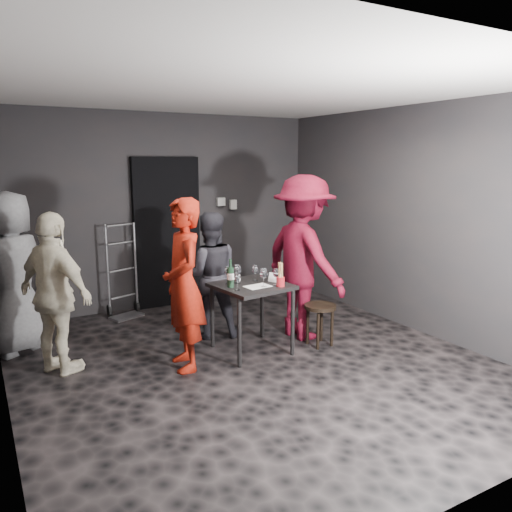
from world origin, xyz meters
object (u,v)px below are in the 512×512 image
hand_truck (124,300)px  bystander_grey (11,260)px  woman_black (210,276)px  tasting_table (252,293)px  bystander_cream (55,290)px  man_maroon (304,236)px  wine_bottle (230,276)px  stool (320,313)px  server_red (183,273)px  breadstick_cup (280,275)px

hand_truck → bystander_grey: (-1.35, -0.69, 0.79)m
woman_black → bystander_grey: bearing=2.4°
hand_truck → bystander_grey: 1.71m
hand_truck → woman_black: size_ratio=0.86×
tasting_table → bystander_cream: bystander_cream is taller
man_maroon → wine_bottle: 1.06m
wine_bottle → stool: bearing=-13.0°
server_red → bystander_cream: bearing=-106.2°
hand_truck → tasting_table: hand_truck is taller
stool → bystander_cream: bystander_cream is taller
man_maroon → bystander_grey: man_maroon is taller
hand_truck → wine_bottle: (0.62, -1.93, 0.64)m
woman_black → stool: bearing=154.8°
server_red → breadstick_cup: 1.03m
bystander_cream → hand_truck: bearing=-65.4°
woman_black → man_maroon: bearing=168.1°
stool → server_red: size_ratio=0.24×
hand_truck → woman_black: bearing=-81.1°
wine_bottle → breadstick_cup: size_ratio=1.09×
bystander_cream → stool: bearing=-134.8°
tasting_table → wine_bottle: 0.33m
tasting_table → stool: tasting_table is taller
woman_black → tasting_table: bearing=124.0°
stool → hand_truck: bearing=126.8°
man_maroon → wine_bottle: man_maroon is taller
woman_black → man_maroon: size_ratio=0.61×
hand_truck → bystander_cream: bystander_cream is taller
stool → bystander_cream: size_ratio=0.28×
woman_black → man_maroon: (0.94, -0.55, 0.47)m
tasting_table → woman_black: size_ratio=0.52×
woman_black → man_maroon: 1.19m
bystander_cream → tasting_table: bearing=-133.8°
server_red → wine_bottle: 0.55m
tasting_table → breadstick_cup: bearing=-45.1°
hand_truck → stool: (1.62, -2.16, 0.15)m
bystander_cream → breadstick_cup: size_ratio=6.12×
hand_truck → wine_bottle: bearing=-91.5°
woman_black → breadstick_cup: (0.41, -0.89, 0.15)m
bystander_cream → bystander_grey: 0.88m
man_maroon → bystander_grey: size_ratio=1.18×
breadstick_cup → stool: bearing=-0.2°
hand_truck → bystander_grey: bearing=-172.1°
server_red → bystander_cream: 1.22m
tasting_table → woman_black: (-0.19, 0.67, 0.07)m
stool → breadstick_cup: 0.72m
stool → woman_black: woman_black is taller
stool → bystander_cream: 2.77m
wine_bottle → tasting_table: bearing=-1.2°
hand_truck → tasting_table: size_ratio=1.66×
man_maroon → breadstick_cup: size_ratio=8.75×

